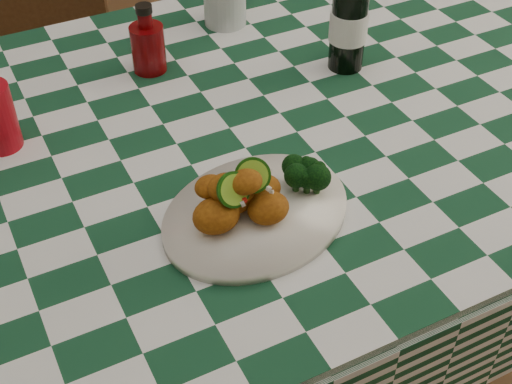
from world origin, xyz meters
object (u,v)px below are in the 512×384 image
wooden_chair_left (23,92)px  wooden_chair_right (233,43)px  fried_chicken_pile (244,193)px  ketchup_bottle (147,38)px  plate (256,214)px  beer_bottle (350,10)px  dining_table (234,274)px

wooden_chair_left → wooden_chair_right: bearing=21.5°
fried_chicken_pile → ketchup_bottle: size_ratio=0.97×
fried_chicken_pile → plate: bearing=0.0°
beer_bottle → wooden_chair_right: bearing=85.4°
beer_bottle → wooden_chair_right: (0.05, 0.65, -0.42)m
dining_table → beer_bottle: (0.30, 0.08, 0.52)m
wooden_chair_left → wooden_chair_right: (0.61, -0.03, 0.01)m
beer_bottle → plate: bearing=-138.8°
dining_table → wooden_chair_right: (0.35, 0.74, 0.10)m
plate → wooden_chair_right: wooden_chair_right is taller
dining_table → wooden_chair_left: size_ratio=1.72×
ketchup_bottle → beer_bottle: size_ratio=0.56×
fried_chicken_pile → wooden_chair_left: wooden_chair_left is taller
plate → fried_chicken_pile: size_ratio=2.30×
fried_chicken_pile → wooden_chair_right: wooden_chair_right is taller
beer_bottle → wooden_chair_right: beer_bottle is taller
plate → beer_bottle: (0.36, 0.32, 0.12)m
wooden_chair_right → plate: bearing=-88.7°
plate → wooden_chair_left: size_ratio=0.32×
beer_bottle → wooden_chair_left: bearing=129.1°
plate → wooden_chair_left: (-0.20, 1.00, -0.31)m
dining_table → ketchup_bottle: bearing=103.0°
dining_table → wooden_chair_left: (-0.26, 0.77, 0.09)m
wooden_chair_left → beer_bottle: bearing=-26.5°
plate → wooden_chair_left: wooden_chair_left is taller
beer_bottle → dining_table: bearing=-164.1°
fried_chicken_pile → wooden_chair_left: (-0.18, 1.00, -0.36)m
ketchup_bottle → wooden_chair_right: (0.41, 0.49, -0.37)m
dining_table → beer_bottle: size_ratio=6.68×
plate → fried_chicken_pile: bearing=-180.0°
dining_table → beer_bottle: 0.60m
fried_chicken_pile → beer_bottle: (0.38, 0.32, 0.06)m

